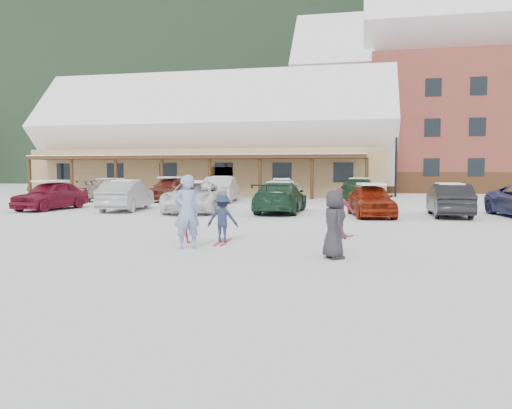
% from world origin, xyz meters
% --- Properties ---
extents(ground, '(160.00, 160.00, 0.00)m').
position_xyz_m(ground, '(0.00, 0.00, 0.00)').
color(ground, white).
rests_on(ground, ground).
extents(forested_hillside, '(300.00, 70.00, 38.00)m').
position_xyz_m(forested_hillside, '(0.00, 85.00, 19.00)').
color(forested_hillside, black).
rests_on(forested_hillside, ground).
extents(day_lodge, '(29.12, 12.50, 10.38)m').
position_xyz_m(day_lodge, '(-9.00, 27.96, 3.94)').
color(day_lodge, tan).
rests_on(day_lodge, ground).
extents(alpine_hotel, '(31.48, 14.01, 21.48)m').
position_xyz_m(alpine_hotel, '(14.27, 38.00, 8.63)').
color(alpine_hotel, brown).
rests_on(alpine_hotel, ground).
extents(lamp_post, '(0.50, 0.25, 6.09)m').
position_xyz_m(lamp_post, '(5.70, 24.43, 3.45)').
color(lamp_post, black).
rests_on(lamp_post, ground).
extents(conifer_0, '(4.40, 4.40, 10.20)m').
position_xyz_m(conifer_0, '(-26.00, 30.00, 5.69)').
color(conifer_0, black).
rests_on(conifer_0, ground).
extents(conifer_2, '(5.28, 5.28, 12.24)m').
position_xyz_m(conifer_2, '(-30.00, 42.00, 6.83)').
color(conifer_2, black).
rests_on(conifer_2, ground).
extents(conifer_3, '(3.96, 3.96, 9.18)m').
position_xyz_m(conifer_3, '(6.00, 44.00, 5.12)').
color(conifer_3, black).
rests_on(conifer_3, ground).
extents(adult_skier, '(0.82, 0.76, 1.87)m').
position_xyz_m(adult_skier, '(-1.04, -1.09, 0.94)').
color(adult_skier, '#8492C0').
rests_on(adult_skier, ground).
extents(toddler_red, '(0.44, 0.36, 0.85)m').
position_xyz_m(toddler_red, '(-1.48, -0.14, 0.42)').
color(toddler_red, '#C52A57').
rests_on(toddler_red, ground).
extents(child_navy, '(0.89, 0.55, 1.32)m').
position_xyz_m(child_navy, '(-0.46, 0.15, 0.66)').
color(child_navy, '#1E2944').
rests_on(child_navy, ground).
extents(skis_child_navy, '(0.31, 1.41, 0.03)m').
position_xyz_m(skis_child_navy, '(-0.46, 0.15, 0.01)').
color(skis_child_navy, '#B81A40').
rests_on(skis_child_navy, ground).
extents(child_magenta, '(0.94, 0.68, 1.48)m').
position_xyz_m(child_magenta, '(2.65, 1.63, 0.74)').
color(child_magenta, '#A53156').
rests_on(child_magenta, ground).
extents(skis_child_magenta, '(0.75, 1.36, 0.03)m').
position_xyz_m(skis_child_magenta, '(2.65, 1.63, 0.01)').
color(skis_child_magenta, '#B81A40').
rests_on(skis_child_magenta, ground).
extents(bystander_dark, '(0.80, 0.90, 1.55)m').
position_xyz_m(bystander_dark, '(2.66, -1.72, 0.77)').
color(bystander_dark, '#29282B').
rests_on(bystander_dark, ground).
extents(parked_car_0, '(2.17, 4.41, 1.45)m').
position_xyz_m(parked_car_0, '(-11.90, 9.23, 0.72)').
color(parked_car_0, maroon).
rests_on(parked_car_0, ground).
extents(parked_car_1, '(2.18, 4.64, 1.47)m').
position_xyz_m(parked_car_1, '(-8.01, 9.58, 0.73)').
color(parked_car_1, '#9E9FA2').
rests_on(parked_car_1, ground).
extents(parked_car_2, '(3.01, 5.46, 1.45)m').
position_xyz_m(parked_car_2, '(-4.39, 9.38, 0.72)').
color(parked_car_2, white).
rests_on(parked_car_2, ground).
extents(parked_car_3, '(2.04, 4.95, 1.43)m').
position_xyz_m(parked_car_3, '(-0.41, 9.85, 0.72)').
color(parked_car_3, '#183923').
rests_on(parked_car_3, ground).
extents(parked_car_4, '(2.30, 4.30, 1.39)m').
position_xyz_m(parked_car_4, '(3.66, 8.82, 0.70)').
color(parked_car_4, maroon).
rests_on(parked_car_4, ground).
extents(parked_car_5, '(1.54, 4.26, 1.39)m').
position_xyz_m(parked_car_5, '(6.94, 9.55, 0.70)').
color(parked_car_5, black).
rests_on(parked_car_5, ground).
extents(parked_car_7, '(2.56, 5.08, 1.41)m').
position_xyz_m(parked_car_7, '(-12.66, 16.70, 0.71)').
color(parked_car_7, gray).
rests_on(parked_car_7, ground).
extents(parked_car_8, '(2.45, 4.69, 1.52)m').
position_xyz_m(parked_car_8, '(-8.61, 16.90, 0.76)').
color(parked_car_8, maroon).
rests_on(parked_car_8, ground).
extents(parked_car_9, '(2.23, 4.93, 1.57)m').
position_xyz_m(parked_car_9, '(-5.21, 16.84, 0.79)').
color(parked_car_9, silver).
rests_on(parked_car_9, ground).
extents(parked_car_10, '(3.06, 5.44, 1.44)m').
position_xyz_m(parked_car_10, '(-1.53, 17.37, 0.72)').
color(parked_car_10, silver).
rests_on(parked_car_10, ground).
extents(parked_car_11, '(2.64, 5.29, 1.48)m').
position_xyz_m(parked_car_11, '(3.12, 17.66, 0.74)').
color(parked_car_11, '#18341D').
rests_on(parked_car_11, ground).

